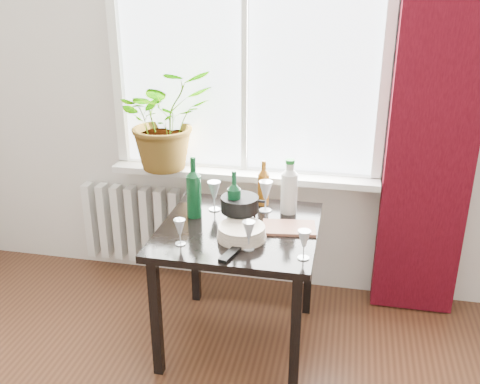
% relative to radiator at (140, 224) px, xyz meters
% --- Properties ---
extents(window, '(1.72, 0.08, 1.62)m').
position_rel_radiator_xyz_m(window, '(0.75, 0.04, 1.22)').
color(window, white).
rests_on(window, ground).
extents(windowsill, '(1.72, 0.20, 0.04)m').
position_rel_radiator_xyz_m(windowsill, '(0.75, -0.03, 0.44)').
color(windowsill, silver).
rests_on(windowsill, ground).
extents(curtain, '(0.50, 0.12, 2.56)m').
position_rel_radiator_xyz_m(curtain, '(1.87, -0.06, 0.92)').
color(curtain, '#33040C').
rests_on(curtain, ground).
extents(radiator, '(0.80, 0.10, 0.55)m').
position_rel_radiator_xyz_m(radiator, '(0.00, 0.00, 0.00)').
color(radiator, silver).
rests_on(radiator, ground).
extents(table, '(0.85, 0.85, 0.74)m').
position_rel_radiator_xyz_m(table, '(0.85, -0.63, 0.27)').
color(table, black).
rests_on(table, ground).
extents(potted_plant, '(0.77, 0.75, 0.65)m').
position_rel_radiator_xyz_m(potted_plant, '(0.26, -0.06, 0.79)').
color(potted_plant, '#387B20').
rests_on(potted_plant, windowsill).
extents(wine_bottle_left, '(0.11, 0.11, 0.36)m').
position_rel_radiator_xyz_m(wine_bottle_left, '(0.58, -0.54, 0.54)').
color(wine_bottle_left, '#0B3A1B').
rests_on(wine_bottle_left, table).
extents(wine_bottle_right, '(0.09, 0.09, 0.31)m').
position_rel_radiator_xyz_m(wine_bottle_right, '(0.82, -0.61, 0.52)').
color(wine_bottle_right, '#0B3B1E').
rests_on(wine_bottle_right, table).
extents(bottle_amber, '(0.08, 0.08, 0.28)m').
position_rel_radiator_xyz_m(bottle_amber, '(0.93, -0.30, 0.50)').
color(bottle_amber, brown).
rests_on(bottle_amber, table).
extents(cleaning_bottle, '(0.11, 0.11, 0.33)m').
position_rel_radiator_xyz_m(cleaning_bottle, '(1.09, -0.38, 0.53)').
color(cleaning_bottle, silver).
rests_on(cleaning_bottle, table).
extents(wineglass_front_right, '(0.07, 0.07, 0.15)m').
position_rel_radiator_xyz_m(wineglass_front_right, '(0.95, -0.87, 0.44)').
color(wineglass_front_right, '#B0B5BD').
rests_on(wineglass_front_right, table).
extents(wineglass_far_right, '(0.08, 0.08, 0.15)m').
position_rel_radiator_xyz_m(wineglass_far_right, '(1.23, -0.91, 0.44)').
color(wineglass_far_right, silver).
rests_on(wineglass_far_right, table).
extents(wineglass_back_center, '(0.09, 0.09, 0.19)m').
position_rel_radiator_xyz_m(wineglass_back_center, '(0.96, -0.39, 0.45)').
color(wineglass_back_center, silver).
rests_on(wineglass_back_center, table).
extents(wineglass_back_left, '(0.10, 0.10, 0.18)m').
position_rel_radiator_xyz_m(wineglass_back_left, '(0.66, -0.43, 0.45)').
color(wineglass_back_left, '#B7BEC5').
rests_on(wineglass_back_left, table).
extents(wineglass_front_left, '(0.08, 0.08, 0.14)m').
position_rel_radiator_xyz_m(wineglass_front_left, '(0.60, -0.89, 0.43)').
color(wineglass_front_left, '#B6BDC4').
rests_on(wineglass_front_left, table).
extents(plate_stack, '(0.34, 0.34, 0.07)m').
position_rel_radiator_xyz_m(plate_stack, '(0.89, -0.76, 0.39)').
color(plate_stack, beige).
rests_on(plate_stack, table).
extents(fondue_pot, '(0.29, 0.27, 0.16)m').
position_rel_radiator_xyz_m(fondue_pot, '(0.85, -0.59, 0.44)').
color(fondue_pot, black).
rests_on(fondue_pot, table).
extents(tv_remote, '(0.09, 0.16, 0.02)m').
position_rel_radiator_xyz_m(tv_remote, '(0.87, -0.96, 0.37)').
color(tv_remote, black).
rests_on(tv_remote, table).
extents(cutting_board, '(0.31, 0.22, 0.02)m').
position_rel_radiator_xyz_m(cutting_board, '(1.12, -0.60, 0.37)').
color(cutting_board, brown).
rests_on(cutting_board, table).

